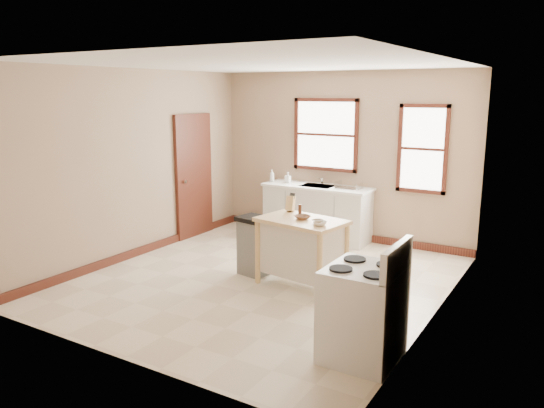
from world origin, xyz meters
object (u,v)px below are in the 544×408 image
(soap_bottle_a, at_px, (272,176))
(soap_bottle_b, at_px, (288,178))
(dish_rack, at_px, (349,186))
(trash_bin, at_px, (254,246))
(pepper_grinder, at_px, (300,210))
(knife_block, at_px, (290,204))
(bowl_b, at_px, (318,221))
(gas_stove, at_px, (363,300))
(bowl_a, at_px, (302,217))
(bowl_c, at_px, (320,223))
(kitchen_island, at_px, (301,253))

(soap_bottle_a, distance_m, soap_bottle_b, 0.30)
(dish_rack, bearing_deg, trash_bin, -121.76)
(pepper_grinder, bearing_deg, knife_block, 145.68)
(soap_bottle_a, height_order, knife_block, soap_bottle_a)
(soap_bottle_b, height_order, bowl_b, soap_bottle_b)
(soap_bottle_b, bearing_deg, dish_rack, 0.28)
(trash_bin, bearing_deg, gas_stove, -24.45)
(soap_bottle_a, xyz_separation_m, bowl_b, (1.94, -2.12, -0.12))
(bowl_b, bearing_deg, dish_rack, 103.52)
(knife_block, height_order, bowl_a, knife_block)
(soap_bottle_b, xyz_separation_m, pepper_grinder, (1.27, -1.94, -0.05))
(trash_bin, bearing_deg, bowl_a, 5.67)
(bowl_c, xyz_separation_m, gas_stove, (1.05, -1.21, -0.33))
(bowl_a, relative_size, bowl_c, 1.15)
(bowl_c, bearing_deg, gas_stove, -49.18)
(soap_bottle_b, bearing_deg, bowl_b, -53.29)
(soap_bottle_a, distance_m, kitchen_island, 2.71)
(gas_stove, bearing_deg, pepper_grinder, 134.17)
(pepper_grinder, relative_size, bowl_b, 0.98)
(bowl_b, height_order, trash_bin, bowl_b)
(soap_bottle_b, relative_size, bowl_c, 1.09)
(pepper_grinder, relative_size, trash_bin, 0.18)
(dish_rack, relative_size, bowl_b, 2.60)
(knife_block, bearing_deg, soap_bottle_a, 118.32)
(pepper_grinder, xyz_separation_m, bowl_c, (0.45, -0.33, -0.05))
(dish_rack, bearing_deg, knife_block, -110.55)
(soap_bottle_b, distance_m, knife_block, 2.07)
(knife_block, relative_size, bowl_b, 1.31)
(soap_bottle_b, height_order, dish_rack, soap_bottle_b)
(dish_rack, relative_size, bowl_a, 2.06)
(soap_bottle_a, relative_size, trash_bin, 0.27)
(dish_rack, distance_m, bowl_c, 2.36)
(trash_bin, bearing_deg, soap_bottle_b, 116.51)
(soap_bottle_a, bearing_deg, soap_bottle_b, 7.39)
(pepper_grinder, relative_size, bowl_a, 0.78)
(soap_bottle_a, bearing_deg, trash_bin, -67.26)
(soap_bottle_b, relative_size, bowl_a, 0.95)
(bowl_b, height_order, gas_stove, gas_stove)
(knife_block, distance_m, trash_bin, 0.76)
(bowl_b, distance_m, gas_stove, 1.76)
(soap_bottle_a, relative_size, soap_bottle_b, 1.18)
(knife_block, xyz_separation_m, trash_bin, (-0.42, -0.25, -0.58))
(knife_block, relative_size, bowl_a, 1.04)
(soap_bottle_b, relative_size, dish_rack, 0.46)
(pepper_grinder, xyz_separation_m, gas_stove, (1.50, -1.54, -0.38))
(dish_rack, bearing_deg, bowl_a, -100.91)
(dish_rack, bearing_deg, soap_bottle_b, 162.76)
(bowl_a, relative_size, gas_stove, 0.17)
(knife_block, xyz_separation_m, gas_stove, (1.72, -1.70, -0.41))
(trash_bin, xyz_separation_m, gas_stove, (2.15, -1.44, 0.17))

